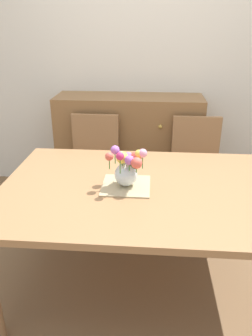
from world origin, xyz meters
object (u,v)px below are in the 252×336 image
object	(u,v)px
dresser	(129,146)
flower_vase	(127,167)
chair_left	(94,159)
chair_right	(196,162)
dining_table	(140,197)

from	to	relation	value
dresser	flower_vase	size ratio (longest dim) A/B	5.73
chair_left	dresser	distance (m)	0.49
chair_right	flower_vase	distance (m)	1.13
flower_vase	chair_right	bearing A→B (deg)	60.57
dresser	flower_vase	xyz separation A→B (m)	(0.09, -1.35, 0.36)
chair_right	dresser	distance (m)	0.74
chair_right	flower_vase	xyz separation A→B (m)	(-0.53, -0.94, 0.34)
chair_left	chair_right	bearing A→B (deg)	-180.00
chair_left	flower_vase	distance (m)	1.07
chair_right	dresser	size ratio (longest dim) A/B	0.64
dining_table	chair_left	bearing A→B (deg)	115.91
chair_left	dresser	size ratio (longest dim) A/B	0.64
dining_table	chair_right	xyz separation A→B (m)	(0.45, 0.93, -0.14)
dresser	chair_right	bearing A→B (deg)	-33.19
chair_left	flower_vase	world-z (taller)	flower_vase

